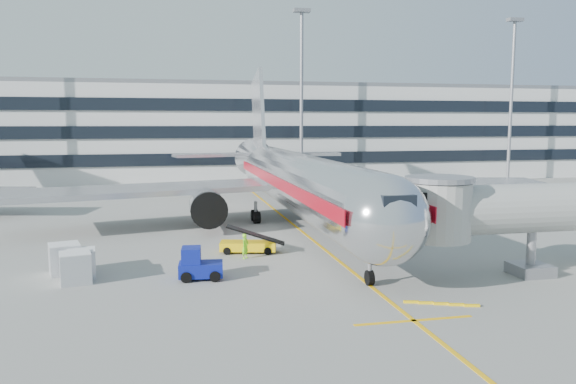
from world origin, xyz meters
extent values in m
plane|color=gray|center=(0.00, 0.00, 0.00)|extent=(180.00, 180.00, 0.00)
cube|color=#FBB40D|center=(0.00, 10.00, 0.01)|extent=(0.25, 70.00, 0.01)
cube|color=#FBB40D|center=(0.00, -14.00, 0.01)|extent=(6.00, 0.25, 0.01)
cylinder|color=silver|center=(0.00, 8.00, 4.20)|extent=(5.00, 36.00, 5.00)
sphere|color=silver|center=(0.00, -10.00, 4.20)|extent=(5.00, 5.00, 5.00)
cone|color=silver|center=(0.00, 31.00, 4.80)|extent=(5.00, 10.00, 5.00)
cube|color=black|center=(0.00, -11.50, 5.33)|extent=(1.80, 1.20, 0.90)
cube|color=#B7B7BC|center=(13.00, 13.50, 3.40)|extent=(24.95, 12.07, 0.50)
cube|color=#B7B7BC|center=(-13.00, 13.50, 3.40)|extent=(24.95, 12.07, 0.50)
cylinder|color=#99999E|center=(8.00, 10.00, 2.20)|extent=(3.00, 4.20, 3.00)
cylinder|color=#99999E|center=(-8.00, 10.00, 2.20)|extent=(3.00, 4.20, 3.00)
cylinder|color=black|center=(8.00, 8.00, 2.20)|extent=(3.10, 0.50, 3.10)
cylinder|color=black|center=(-8.00, 8.00, 2.20)|extent=(3.10, 0.50, 3.10)
cube|color=#B7B7BC|center=(0.00, 31.50, 9.20)|extent=(0.45, 9.39, 13.72)
cube|color=#B7B7BC|center=(5.50, 32.00, 5.40)|extent=(10.41, 4.94, 0.35)
cube|color=#B7B7BC|center=(-5.50, 32.00, 5.40)|extent=(10.41, 4.94, 0.35)
cylinder|color=gray|center=(0.00, -8.00, 0.90)|extent=(0.24, 0.24, 1.80)
cylinder|color=black|center=(0.00, -8.00, 0.45)|extent=(0.35, 0.90, 0.90)
cylinder|color=gray|center=(3.20, 14.00, 1.00)|extent=(0.30, 0.30, 2.00)
cylinder|color=gray|center=(-3.20, 14.00, 1.00)|extent=(0.30, 0.30, 2.00)
cube|color=#9E0B19|center=(2.52, 8.00, 4.50)|extent=(0.06, 38.00, 0.90)
cube|color=#9E0B19|center=(-2.52, 8.00, 4.50)|extent=(0.06, 38.00, 0.90)
cylinder|color=#A8A8A3|center=(10.50, -8.00, 4.20)|extent=(13.00, 3.00, 3.00)
cylinder|color=#A8A8A3|center=(4.20, -8.00, 4.20)|extent=(3.80, 3.80, 3.40)
cylinder|color=gray|center=(4.20, -8.00, 6.10)|extent=(4.00, 4.00, 0.30)
cube|color=black|center=(2.90, -8.00, 4.20)|extent=(1.40, 2.60, 2.60)
cylinder|color=gray|center=(10.50, -8.00, 1.60)|extent=(0.56, 0.56, 3.20)
cube|color=gray|center=(10.50, -8.00, 0.35)|extent=(2.20, 2.20, 0.70)
cylinder|color=black|center=(9.60, -8.00, 0.35)|extent=(0.35, 0.70, 0.70)
cylinder|color=black|center=(11.40, -8.00, 0.35)|extent=(0.35, 0.70, 0.70)
cube|color=silver|center=(0.00, 58.00, 7.50)|extent=(150.00, 24.00, 15.00)
cube|color=black|center=(0.00, 45.90, 4.00)|extent=(150.00, 0.30, 1.80)
cube|color=black|center=(0.00, 45.90, 8.00)|extent=(150.00, 0.30, 1.80)
cube|color=black|center=(0.00, 45.90, 12.00)|extent=(150.00, 0.30, 1.80)
cube|color=gray|center=(0.00, 58.00, 15.30)|extent=(150.00, 24.00, 0.60)
cylinder|color=gray|center=(8.00, 42.00, 12.50)|extent=(0.50, 0.50, 25.00)
cube|color=gray|center=(8.00, 42.00, 25.20)|extent=(2.40, 1.20, 0.50)
cylinder|color=gray|center=(42.00, 42.00, 12.50)|extent=(0.50, 0.50, 25.00)
cube|color=gray|center=(42.00, 42.00, 25.20)|extent=(2.40, 1.20, 0.50)
cube|color=yellow|center=(-5.70, 1.67, 0.50)|extent=(4.22, 2.31, 0.64)
cube|color=black|center=(-5.70, 1.67, 1.32)|extent=(4.32, 1.92, 1.39)
cylinder|color=black|center=(-6.98, 2.62, 0.27)|extent=(0.59, 0.37, 0.55)
cylinder|color=black|center=(-7.26, 1.38, 0.27)|extent=(0.59, 0.37, 0.55)
cylinder|color=black|center=(-4.14, 1.97, 0.27)|extent=(0.59, 0.37, 0.55)
cylinder|color=black|center=(-4.43, 0.73, 0.27)|extent=(0.59, 0.37, 0.55)
cube|color=navy|center=(-9.46, -4.60, 0.61)|extent=(2.74, 1.73, 0.84)
cube|color=navy|center=(-10.02, -4.55, 1.45)|extent=(1.25, 1.50, 1.03)
cube|color=black|center=(-10.02, -4.55, 1.77)|extent=(1.14, 1.30, 0.09)
cylinder|color=black|center=(-10.23, -3.83, 0.33)|extent=(0.68, 0.34, 0.65)
cylinder|color=black|center=(-10.37, -5.22, 0.33)|extent=(0.68, 0.34, 0.65)
cylinder|color=black|center=(-8.56, -3.98, 0.33)|extent=(0.68, 0.34, 0.65)
cylinder|color=black|center=(-8.69, -5.38, 0.33)|extent=(0.68, 0.34, 0.65)
cube|color=silver|center=(-17.69, -1.51, 0.92)|extent=(2.17, 2.17, 1.83)
cube|color=white|center=(-17.69, -1.51, 1.86)|extent=(2.17, 2.17, 0.07)
cube|color=silver|center=(-16.55, -2.63, 0.84)|extent=(1.81, 1.81, 1.68)
cube|color=white|center=(-16.55, -2.63, 1.70)|extent=(1.81, 1.81, 0.06)
cube|color=silver|center=(-16.72, -3.84, 0.88)|extent=(2.02, 2.02, 1.77)
cube|color=white|center=(-16.72, -3.84, 1.79)|extent=(2.02, 2.02, 0.07)
imported|color=#8CFF1A|center=(-6.14, -0.04, 0.87)|extent=(0.73, 0.75, 1.74)
camera|label=1|loc=(-11.31, -37.88, 9.36)|focal=35.00mm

